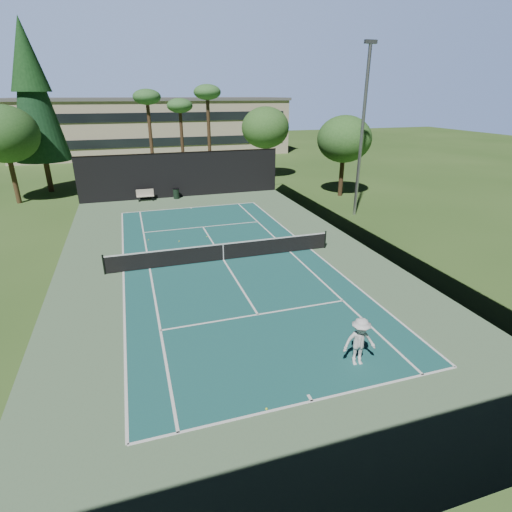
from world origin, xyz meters
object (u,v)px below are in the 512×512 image
Objects in this scene: player at (360,342)px; tennis_ball_a at (266,409)px; tennis_ball_d at (148,240)px; tennis_net at (223,251)px; tennis_ball_b at (179,241)px; trash_bin at (176,193)px; tennis_ball_c at (207,237)px; park_bench at (145,195)px.

player is 4.05m from tennis_ball_a.
tennis_ball_d is at bearing 98.37° from tennis_ball_a.
player is at bearing -68.00° from tennis_ball_d.
tennis_net is 204.84× the size of tennis_ball_d.
tennis_ball_a is at bearing -87.96° from tennis_ball_b.
trash_bin is (-0.74, 15.42, -0.08)m from tennis_net.
tennis_ball_d is 0.07× the size of trash_bin.
tennis_ball_c is 3.80m from tennis_ball_d.
tennis_ball_a is at bearing -94.74° from tennis_ball_c.
player is at bearing -77.50° from park_bench.
tennis_ball_a is 27.29m from park_bench.
tennis_ball_c is at bearing -8.24° from tennis_ball_d.
tennis_ball_a is 16.71m from tennis_ball_d.
park_bench is (0.44, 10.68, 0.52)m from tennis_ball_d.
tennis_ball_a reaches higher than tennis_ball_b.
tennis_ball_c is at bearing -73.54° from park_bench.
tennis_ball_b is 1.12× the size of tennis_ball_d.
tennis_ball_b is (-0.56, 15.65, -0.00)m from tennis_ball_a.
trash_bin is at bearing 104.75° from player.
park_bench is 2.71m from trash_bin.
tennis_ball_c is 11.72m from park_bench.
player is at bearing 16.81° from tennis_ball_a.
tennis_ball_d is at bearing 129.36° from tennis_net.
park_bench reaches higher than trash_bin.
park_bench is at bearing 94.19° from tennis_ball_a.
tennis_net reaches higher than tennis_ball_b.
trash_bin is (-0.60, 11.22, 0.44)m from tennis_ball_c.
tennis_ball_a is (-1.46, -11.79, -0.52)m from tennis_net.
tennis_net is at bearing 110.37° from player.
tennis_net is at bearing 82.95° from tennis_ball_a.
player reaches higher than trash_bin.
tennis_ball_c is at bearing 107.45° from player.
tennis_ball_d is (-3.89, 4.74, -0.53)m from tennis_net.
park_bench is (-1.99, 27.21, 0.51)m from tennis_ball_a.
park_bench reaches higher than tennis_ball_c.
tennis_net is at bearing -62.44° from tennis_ball_b.
player is 1.92× the size of trash_bin.
tennis_ball_b is at bearing -25.21° from tennis_ball_d.
tennis_ball_c is at bearing 85.26° from tennis_ball_a.
park_bench reaches higher than tennis_ball_b.
tennis_ball_c is 1.09× the size of tennis_ball_d.
tennis_ball_b is at bearing -82.92° from park_bench.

